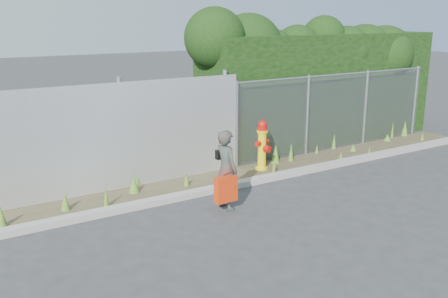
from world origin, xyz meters
TOP-DOWN VIEW (x-y plane):
  - ground at (0.00, 0.00)m, footprint 80.00×80.00m
  - curb at (0.00, 1.80)m, footprint 16.00×0.22m
  - weed_strip at (-0.77, 2.48)m, footprint 16.00×1.26m
  - corrugated_fence at (-3.25, 3.01)m, footprint 8.50×0.21m
  - chainlink_fence at (4.25, 3.00)m, footprint 6.50×0.07m
  - hedge at (4.40, 4.02)m, footprint 7.83×2.13m
  - fire_hydrant at (1.43, 2.50)m, footprint 0.40×0.36m
  - woman at (-0.55, 0.94)m, footprint 0.42×0.58m
  - red_tote_bag at (-0.67, 0.75)m, footprint 0.43×0.16m
  - black_shoulder_bag at (-0.57, 1.05)m, footprint 0.23×0.10m

SIDE VIEW (x-z plane):
  - ground at x=0.00m, z-range 0.00..0.00m
  - curb at x=0.00m, z-range 0.00..0.12m
  - weed_strip at x=-0.77m, z-range -0.16..0.39m
  - red_tote_bag at x=-0.67m, z-range 0.17..0.73m
  - fire_hydrant at x=1.43m, z-range -0.02..1.18m
  - woman at x=-0.55m, z-range 0.00..1.49m
  - black_shoulder_bag at x=-0.57m, z-range 0.93..1.11m
  - chainlink_fence at x=4.25m, z-range 0.01..2.06m
  - corrugated_fence at x=-3.25m, z-range -0.05..2.25m
  - hedge at x=4.40m, z-range 0.13..3.83m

